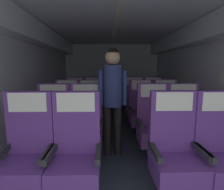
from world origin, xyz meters
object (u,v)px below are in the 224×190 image
at_px(seat_c_left_window, 67,112).
at_px(seat_a_left_aisle, 76,155).
at_px(seat_b_right_window, 153,126).
at_px(seat_c_left_aisle, 90,112).
at_px(seat_a_left_window, 27,155).
at_px(seat_d_left_window, 75,103).
at_px(seat_a_right_window, 175,153).
at_px(seat_d_right_aisle, 154,103).
at_px(seat_d_right_window, 135,103).
at_px(seat_b_left_window, 53,127).
at_px(seat_c_right_window, 141,111).
at_px(seat_d_left_aisle, 94,103).
at_px(flight_attendant, 113,90).
at_px(seat_b_right_aisle, 184,125).
at_px(seat_b_left_aisle, 86,126).
at_px(seat_c_right_aisle, 165,111).

bearing_deg(seat_c_left_window, seat_a_left_aisle, -75.43).
bearing_deg(seat_b_right_window, seat_c_left_aisle, 139.07).
height_order(seat_a_left_window, seat_c_left_window, same).
bearing_deg(seat_d_left_window, seat_a_right_window, -61.30).
height_order(seat_a_left_window, seat_c_left_aisle, same).
xyz_separation_m(seat_d_right_aisle, seat_d_right_window, (-0.49, 0.00, 0.00)).
relative_size(seat_b_left_window, seat_c_right_window, 1.00).
bearing_deg(seat_c_left_window, seat_d_left_aisle, 63.26).
bearing_deg(seat_b_right_window, flight_attendant, 178.88).
distance_m(seat_b_right_aisle, seat_d_right_aisle, 1.87).
distance_m(seat_a_left_window, flight_attendant, 1.42).
bearing_deg(flight_attendant, seat_b_right_aisle, -161.20).
relative_size(seat_a_right_window, seat_c_right_window, 1.00).
height_order(seat_a_left_aisle, seat_b_left_window, same).
xyz_separation_m(seat_b_left_window, flight_attendant, (0.91, 0.02, 0.56)).
xyz_separation_m(seat_c_right_window, seat_d_right_aisle, (0.50, 0.93, 0.00)).
relative_size(seat_a_left_aisle, seat_d_left_window, 1.00).
bearing_deg(seat_d_left_aisle, seat_b_left_aisle, -89.79).
relative_size(seat_b_right_window, seat_d_left_window, 1.00).
relative_size(seat_b_left_aisle, seat_c_right_aisle, 1.00).
bearing_deg(seat_b_left_aisle, seat_d_left_aisle, 90.21).
bearing_deg(seat_d_left_aisle, seat_b_right_aisle, -50.78).
height_order(seat_b_left_window, seat_c_left_window, same).
xyz_separation_m(seat_b_left_window, seat_c_right_aisle, (2.03, 0.94, 0.00)).
distance_m(seat_d_left_window, seat_d_right_aisle, 2.02).
bearing_deg(seat_d_right_aisle, seat_d_left_aisle, 179.75).
xyz_separation_m(seat_b_right_window, seat_d_right_aisle, (0.49, 1.86, 0.00)).
bearing_deg(seat_d_right_aisle, seat_c_right_window, -118.33).
height_order(seat_a_left_window, seat_d_left_window, same).
bearing_deg(seat_a_right_window, seat_c_right_window, 90.06).
xyz_separation_m(seat_b_left_aisle, seat_d_left_aisle, (-0.01, 1.87, 0.00)).
bearing_deg(seat_a_right_window, seat_b_left_aisle, 138.28).
bearing_deg(seat_a_left_aisle, seat_c_left_window, 104.57).
bearing_deg(seat_c_right_aisle, seat_b_left_window, -155.22).
bearing_deg(seat_b_right_window, seat_d_right_window, 90.01).
xyz_separation_m(seat_b_left_aisle, seat_b_right_aisle, (1.52, -0.01, 0.00)).
xyz_separation_m(seat_b_right_aisle, seat_d_right_aisle, (0.01, 1.87, 0.00)).
relative_size(seat_c_left_aisle, seat_c_right_window, 1.00).
xyz_separation_m(seat_c_left_window, seat_d_left_window, (-0.01, 0.94, 0.00)).
distance_m(seat_c_left_window, seat_c_right_window, 1.52).
height_order(seat_c_left_window, seat_c_left_aisle, same).
relative_size(seat_b_left_aisle, seat_d_left_aisle, 1.00).
relative_size(seat_d_left_window, seat_d_left_aisle, 1.00).
xyz_separation_m(seat_b_right_aisle, seat_d_left_window, (-2.01, 1.87, 0.00)).
height_order(seat_b_left_window, seat_d_left_aisle, same).
xyz_separation_m(seat_b_left_aisle, seat_c_right_aisle, (1.54, 0.92, 0.00)).
relative_size(seat_b_right_window, seat_c_right_window, 1.00).
distance_m(seat_a_left_aisle, seat_a_right_window, 1.04).
bearing_deg(seat_d_right_window, seat_c_right_window, -90.81).
bearing_deg(seat_a_right_window, seat_c_left_window, 129.45).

